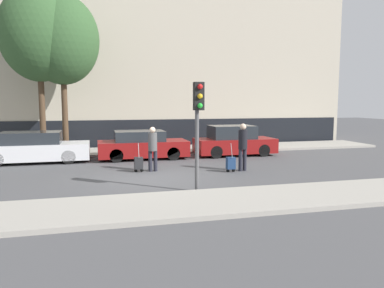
% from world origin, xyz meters
% --- Properties ---
extents(ground_plane, '(80.00, 80.00, 0.00)m').
position_xyz_m(ground_plane, '(0.00, 0.00, 0.00)').
color(ground_plane, '#4C4C4F').
extents(sidewalk_near, '(28.00, 2.50, 0.12)m').
position_xyz_m(sidewalk_near, '(0.00, -3.75, 0.06)').
color(sidewalk_near, '#A39E93').
rests_on(sidewalk_near, ground_plane).
extents(sidewalk_far, '(28.00, 3.00, 0.12)m').
position_xyz_m(sidewalk_far, '(0.00, 7.00, 0.06)').
color(sidewalk_far, '#A39E93').
rests_on(sidewalk_far, ground_plane).
extents(building_facade, '(28.00, 3.11, 13.34)m').
position_xyz_m(building_facade, '(0.00, 10.73, 6.65)').
color(building_facade, '#B7AD99').
rests_on(building_facade, ground_plane).
extents(parked_car_0, '(4.54, 1.73, 1.35)m').
position_xyz_m(parked_car_0, '(-4.45, 4.62, 0.64)').
color(parked_car_0, silver).
rests_on(parked_car_0, ground_plane).
extents(parked_car_1, '(4.11, 1.76, 1.32)m').
position_xyz_m(parked_car_1, '(0.25, 4.54, 0.62)').
color(parked_car_1, maroon).
rests_on(parked_car_1, ground_plane).
extents(parked_car_2, '(3.92, 1.72, 1.48)m').
position_xyz_m(parked_car_2, '(4.79, 4.53, 0.68)').
color(parked_car_2, maroon).
rests_on(parked_car_2, ground_plane).
extents(pedestrian_left, '(0.35, 0.34, 1.71)m').
position_xyz_m(pedestrian_left, '(0.25, 1.29, 0.97)').
color(pedestrian_left, '#23232D').
rests_on(pedestrian_left, ground_plane).
extents(trolley_left, '(0.34, 0.29, 1.11)m').
position_xyz_m(trolley_left, '(-0.29, 1.26, 0.34)').
color(trolley_left, '#262628').
rests_on(trolley_left, ground_plane).
extents(pedestrian_right, '(0.34, 0.34, 1.83)m').
position_xyz_m(pedestrian_right, '(3.63, 0.52, 1.05)').
color(pedestrian_right, '#23232D').
rests_on(pedestrian_right, ground_plane).
extents(trolley_right, '(0.34, 0.29, 1.11)m').
position_xyz_m(trolley_right, '(3.09, 0.38, 0.34)').
color(trolley_right, navy).
rests_on(trolley_right, ground_plane).
extents(traffic_light, '(0.28, 0.47, 3.22)m').
position_xyz_m(traffic_light, '(1.04, -2.37, 2.31)').
color(traffic_light, '#515154').
rests_on(traffic_light, ground_plane).
extents(parked_bicycle, '(1.77, 0.06, 0.96)m').
position_xyz_m(parked_bicycle, '(0.92, 6.76, 0.49)').
color(parked_bicycle, black).
rests_on(parked_bicycle, sidewalk_far).
extents(bare_tree_near_crossing, '(3.63, 3.63, 7.91)m').
position_xyz_m(bare_tree_near_crossing, '(-4.29, 6.42, 5.79)').
color(bare_tree_near_crossing, '#4C3826').
rests_on(bare_tree_near_crossing, sidewalk_far).
extents(bare_tree_down_street, '(3.49, 3.49, 7.62)m').
position_xyz_m(bare_tree_down_street, '(-3.27, 6.51, 5.58)').
color(bare_tree_down_street, '#4C3826').
rests_on(bare_tree_down_street, sidewalk_far).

